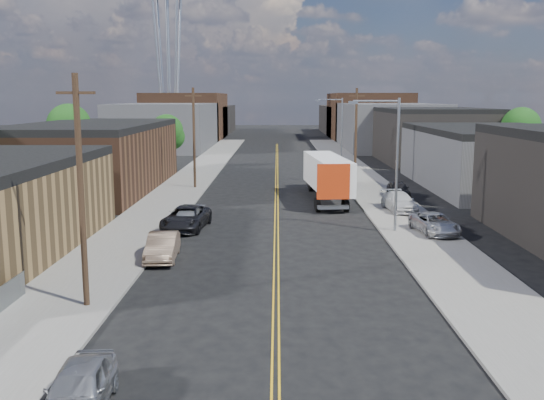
{
  "coord_description": "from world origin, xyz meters",
  "views": [
    {
      "loc": [
        0.04,
        -15.03,
        8.99
      ],
      "look_at": [
        -0.29,
        23.41,
        2.5
      ],
      "focal_mm": 40.0,
      "sensor_mm": 36.0,
      "label": 1
    }
  ],
  "objects_px": {
    "car_left_c": "(186,218)",
    "car_right_lot_b": "(399,201)",
    "semi_truck": "(326,174)",
    "car_left_d": "(188,219)",
    "car_right_lot_c": "(398,189)",
    "car_left_a": "(79,388)",
    "car_left_b": "(162,247)",
    "car_right_lot_a": "(435,223)"
  },
  "relations": [
    {
      "from": "car_left_d",
      "to": "car_right_lot_c",
      "type": "height_order",
      "value": "car_right_lot_c"
    },
    {
      "from": "car_right_lot_a",
      "to": "car_left_c",
      "type": "bearing_deg",
      "value": 165.9
    },
    {
      "from": "car_left_c",
      "to": "car_right_lot_a",
      "type": "relative_size",
      "value": 1.19
    },
    {
      "from": "car_left_c",
      "to": "car_right_lot_c",
      "type": "bearing_deg",
      "value": 43.08
    },
    {
      "from": "car_left_c",
      "to": "car_right_lot_c",
      "type": "xyz_separation_m",
      "value": [
        17.26,
        13.13,
        0.09
      ]
    },
    {
      "from": "semi_truck",
      "to": "car_left_d",
      "type": "height_order",
      "value": "semi_truck"
    },
    {
      "from": "car_left_a",
      "to": "car_left_d",
      "type": "height_order",
      "value": "car_left_a"
    },
    {
      "from": "car_left_a",
      "to": "car_right_lot_b",
      "type": "distance_m",
      "value": 34.86
    },
    {
      "from": "car_left_a",
      "to": "car_right_lot_a",
      "type": "relative_size",
      "value": 0.89
    },
    {
      "from": "car_left_b",
      "to": "car_right_lot_a",
      "type": "xyz_separation_m",
      "value": [
        16.87,
        6.23,
        0.06
      ]
    },
    {
      "from": "car_left_b",
      "to": "car_left_a",
      "type": "bearing_deg",
      "value": -91.03
    },
    {
      "from": "car_left_a",
      "to": "car_right_lot_b",
      "type": "bearing_deg",
      "value": 60.12
    },
    {
      "from": "semi_truck",
      "to": "car_left_c",
      "type": "distance_m",
      "value": 16.95
    },
    {
      "from": "car_left_a",
      "to": "car_left_b",
      "type": "xyz_separation_m",
      "value": [
        -0.74,
        16.78,
        0.02
      ]
    },
    {
      "from": "car_left_c",
      "to": "car_right_lot_a",
      "type": "xyz_separation_m",
      "value": [
        16.73,
        -1.77,
        0.02
      ]
    },
    {
      "from": "car_left_a",
      "to": "car_right_lot_a",
      "type": "xyz_separation_m",
      "value": [
        16.14,
        23.02,
        0.09
      ]
    },
    {
      "from": "car_left_b",
      "to": "car_left_c",
      "type": "distance_m",
      "value": 8.0
    },
    {
      "from": "car_left_a",
      "to": "car_left_b",
      "type": "height_order",
      "value": "car_left_b"
    },
    {
      "from": "car_left_d",
      "to": "car_right_lot_b",
      "type": "xyz_separation_m",
      "value": [
        15.91,
        6.47,
        0.17
      ]
    },
    {
      "from": "car_left_d",
      "to": "car_left_c",
      "type": "bearing_deg",
      "value": -176.27
    },
    {
      "from": "car_left_d",
      "to": "car_left_b",
      "type": "bearing_deg",
      "value": -88.09
    },
    {
      "from": "car_left_d",
      "to": "car_right_lot_a",
      "type": "distance_m",
      "value": 16.71
    },
    {
      "from": "car_left_b",
      "to": "car_right_lot_a",
      "type": "bearing_deg",
      "value": 16.73
    },
    {
      "from": "semi_truck",
      "to": "car_right_lot_c",
      "type": "bearing_deg",
      "value": -4.87
    },
    {
      "from": "car_left_d",
      "to": "car_left_a",
      "type": "bearing_deg",
      "value": -85.16
    },
    {
      "from": "car_left_a",
      "to": "car_right_lot_b",
      "type": "xyz_separation_m",
      "value": [
        15.43,
        31.26,
        0.14
      ]
    },
    {
      "from": "car_right_lot_a",
      "to": "car_right_lot_c",
      "type": "relative_size",
      "value": 1.12
    },
    {
      "from": "car_left_d",
      "to": "car_right_lot_c",
      "type": "xyz_separation_m",
      "value": [
        17.14,
        13.13,
        0.18
      ]
    },
    {
      "from": "semi_truck",
      "to": "car_right_lot_a",
      "type": "distance_m",
      "value": 16.09
    },
    {
      "from": "semi_truck",
      "to": "car_right_lot_a",
      "type": "xyz_separation_m",
      "value": [
        6.05,
        -14.85,
        -1.44
      ]
    },
    {
      "from": "semi_truck",
      "to": "car_left_c",
      "type": "relative_size",
      "value": 2.69
    },
    {
      "from": "car_left_a",
      "to": "car_left_c",
      "type": "distance_m",
      "value": 24.79
    },
    {
      "from": "car_left_c",
      "to": "car_right_lot_b",
      "type": "distance_m",
      "value": 17.29
    },
    {
      "from": "car_left_d",
      "to": "car_right_lot_b",
      "type": "relative_size",
      "value": 0.98
    },
    {
      "from": "car_left_a",
      "to": "car_left_b",
      "type": "relative_size",
      "value": 0.94
    },
    {
      "from": "car_right_lot_a",
      "to": "car_right_lot_b",
      "type": "xyz_separation_m",
      "value": [
        -0.7,
        8.24,
        0.05
      ]
    },
    {
      "from": "car_right_lot_a",
      "to": "car_left_b",
      "type": "bearing_deg",
      "value": -167.8
    },
    {
      "from": "car_left_b",
      "to": "car_right_lot_a",
      "type": "relative_size",
      "value": 0.95
    },
    {
      "from": "car_left_c",
      "to": "car_left_d",
      "type": "distance_m",
      "value": 0.15
    },
    {
      "from": "semi_truck",
      "to": "car_right_lot_b",
      "type": "distance_m",
      "value": 8.61
    },
    {
      "from": "semi_truck",
      "to": "car_right_lot_c",
      "type": "xyz_separation_m",
      "value": [
        6.57,
        0.06,
        -1.38
      ]
    },
    {
      "from": "car_left_d",
      "to": "car_right_lot_c",
      "type": "relative_size",
      "value": 1.13
    }
  ]
}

